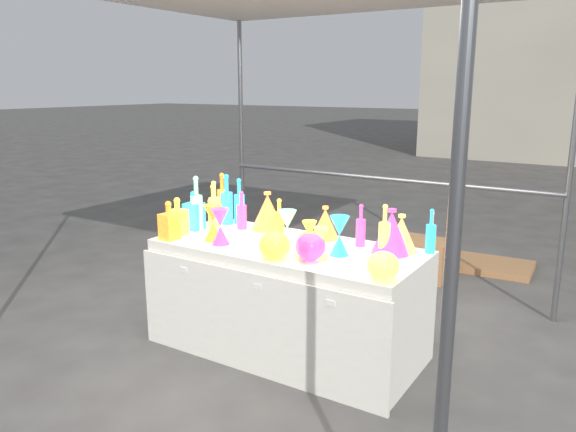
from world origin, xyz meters
The scene contains 33 objects.
ground centered at (0.00, 0.00, 0.00)m, with size 80.00×80.00×0.00m, color #615E5A.
display_table centered at (0.00, -0.01, 0.37)m, with size 1.84×0.83×0.75m.
cardboard_box_closed centered at (0.29, 1.96, 0.19)m, with size 0.51×0.37×0.37m, color #AE7A4E.
cardboard_box_flat centered at (0.79, 2.55, 0.03)m, with size 0.78×0.56×0.07m, color #AE7A4E.
bottle_0 centered at (-0.76, 0.15, 0.91)m, with size 0.08×0.08×0.32m, color red, non-canonical shape.
bottle_1 centered at (-0.65, 0.33, 0.93)m, with size 0.08×0.08×0.35m, color #16791C, non-canonical shape.
bottle_2 centered at (-0.83, 0.35, 0.94)m, with size 0.08×0.08×0.37m, color gold, non-canonical shape.
bottle_3 centered at (-0.52, 0.19, 0.89)m, with size 0.07×0.07×0.29m, color #1B54A2, non-canonical shape.
bottle_4 centered at (-0.74, 0.14, 0.92)m, with size 0.08×0.08×0.35m, color #116F6F, non-canonical shape.
bottle_5 centered at (-0.79, -0.01, 0.95)m, with size 0.09×0.09×0.40m, color #C42783, non-canonical shape.
bottle_6 centered at (-0.18, 0.17, 0.88)m, with size 0.07×0.07×0.27m, color red, non-canonical shape.
bottle_7 centered at (-0.71, 0.26, 0.94)m, with size 0.09×0.09×0.39m, color #16791C, non-canonical shape.
decanter_0 centered at (-0.81, -0.18, 0.88)m, with size 0.11×0.11×0.27m, color red, non-canonical shape.
decanter_1 centered at (-0.77, -0.31, 0.89)m, with size 0.11×0.11×0.27m, color gold, non-canonical shape.
decanter_2 centered at (-0.81, -0.01, 0.89)m, with size 0.12×0.12×0.29m, color #16791C, non-canonical shape.
hourglass_0 centered at (-0.50, -0.17, 0.87)m, with size 0.12×0.12×0.25m, color gold, non-canonical shape.
hourglass_1 centered at (-0.40, -0.22, 0.87)m, with size 0.12×0.12×0.24m, color #1B54A2, non-canonical shape.
hourglass_2 centered at (0.33, -0.15, 0.85)m, with size 0.10×0.10×0.20m, color #116F6F, non-canonical shape.
hourglass_3 centered at (0.01, -0.02, 0.87)m, with size 0.12×0.12×0.24m, color #C42783, non-canonical shape.
hourglass_4 centered at (0.17, -0.02, 0.85)m, with size 0.10×0.10×0.19m, color red, non-canonical shape.
hourglass_5 centered at (0.39, -0.02, 0.88)m, with size 0.13×0.13×0.25m, color #16791C, non-canonical shape.
globe_0 centered at (0.09, -0.30, 0.83)m, with size 0.19×0.19×0.15m, color red, non-canonical shape.
globe_1 centered at (0.81, -0.30, 0.82)m, with size 0.18×0.18×0.14m, color #116F6F, non-canonical shape.
globe_2 centered at (0.25, -0.14, 0.82)m, with size 0.18×0.18×0.15m, color gold, non-canonical shape.
globe_3 centered at (0.29, -0.21, 0.83)m, with size 0.19×0.19×0.15m, color #1B54A2, non-canonical shape.
lampshade_0 centered at (-0.35, 0.28, 0.89)m, with size 0.24×0.24×0.28m, color yellow, non-canonical shape.
lampshade_1 centered at (0.13, 0.28, 0.87)m, with size 0.19×0.19×0.23m, color yellow, non-canonical shape.
lampshade_2 centered at (0.65, 0.19, 0.89)m, with size 0.25×0.25×0.29m, color #1B54A2, non-canonical shape.
lampshade_3 centered at (0.69, 0.26, 0.87)m, with size 0.21×0.21×0.24m, color #116F6F, non-canonical shape.
bottle_8 centered at (0.86, 0.33, 0.89)m, with size 0.06×0.06×0.29m, color #16791C, non-canonical shape.
bottle_9 centered at (0.86, 0.34, 0.88)m, with size 0.06×0.06×0.27m, color gold, non-canonical shape.
bottle_10 centered at (0.42, 0.24, 0.89)m, with size 0.06×0.06×0.29m, color #1B54A2, non-canonical shape.
bottle_11 centered at (0.63, 0.13, 0.91)m, with size 0.07×0.07×0.33m, color #116F6F, non-canonical shape.
Camera 1 is at (1.92, -3.05, 1.79)m, focal length 35.00 mm.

